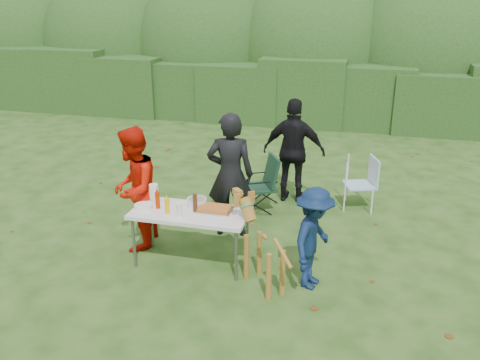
% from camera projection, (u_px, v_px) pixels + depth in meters
% --- Properties ---
extents(ground, '(80.00, 80.00, 0.00)m').
position_uv_depth(ground, '(216.00, 271.00, 6.53)').
color(ground, '#1E4211').
extents(hedge_row, '(22.00, 1.40, 1.70)m').
position_uv_depth(hedge_row, '(304.00, 92.00, 13.48)').
color(hedge_row, '#23471C').
rests_on(hedge_row, ground).
extents(shrub_backdrop, '(20.00, 2.60, 3.20)m').
position_uv_depth(shrub_backdrop, '(312.00, 56.00, 14.67)').
color(shrub_backdrop, '#3D6628').
rests_on(shrub_backdrop, ground).
extents(folding_table, '(1.50, 0.70, 0.74)m').
position_uv_depth(folding_table, '(190.00, 215.00, 6.49)').
color(folding_table, silver).
rests_on(folding_table, ground).
extents(person_cook, '(0.74, 0.56, 1.83)m').
position_uv_depth(person_cook, '(230.00, 175.00, 7.22)').
color(person_cook, black).
rests_on(person_cook, ground).
extents(person_red_jacket, '(0.76, 0.92, 1.71)m').
position_uv_depth(person_red_jacket, '(134.00, 189.00, 6.88)').
color(person_red_jacket, red).
rests_on(person_red_jacket, ground).
extents(person_black_puffy, '(1.04, 0.45, 1.76)m').
position_uv_depth(person_black_puffy, '(294.00, 151.00, 8.42)').
color(person_black_puffy, black).
rests_on(person_black_puffy, ground).
extents(child, '(0.65, 0.91, 1.27)m').
position_uv_depth(child, '(314.00, 239.00, 5.99)').
color(child, '#0C1F43').
rests_on(child, ground).
extents(dog, '(1.04, 1.08, 1.02)m').
position_uv_depth(dog, '(264.00, 249.00, 6.02)').
color(dog, olive).
rests_on(dog, ground).
extents(camping_chair, '(0.78, 0.78, 0.92)m').
position_uv_depth(camping_chair, '(259.00, 184.00, 8.13)').
color(camping_chair, '#143321').
rests_on(camping_chair, ground).
extents(lawn_chair, '(0.65, 0.65, 0.87)m').
position_uv_depth(lawn_chair, '(360.00, 183.00, 8.28)').
color(lawn_chair, '#4891BA').
rests_on(lawn_chair, ground).
extents(food_tray, '(0.45, 0.30, 0.02)m').
position_uv_depth(food_tray, '(215.00, 210.00, 6.48)').
color(food_tray, '#B7B7BA').
rests_on(food_tray, folding_table).
extents(focaccia_bread, '(0.40, 0.26, 0.04)m').
position_uv_depth(focaccia_bread, '(215.00, 208.00, 6.47)').
color(focaccia_bread, '#B46426').
rests_on(focaccia_bread, food_tray).
extents(mustard_bottle, '(0.06, 0.06, 0.20)m').
position_uv_depth(mustard_bottle, '(167.00, 206.00, 6.38)').
color(mustard_bottle, '#EBBD00').
rests_on(mustard_bottle, folding_table).
extents(ketchup_bottle, '(0.06, 0.06, 0.22)m').
position_uv_depth(ketchup_bottle, '(158.00, 200.00, 6.53)').
color(ketchup_bottle, '#B42801').
rests_on(ketchup_bottle, folding_table).
extents(beer_bottle, '(0.06, 0.06, 0.24)m').
position_uv_depth(beer_bottle, '(195.00, 203.00, 6.42)').
color(beer_bottle, '#47230F').
rests_on(beer_bottle, folding_table).
extents(paper_towel_roll, '(0.12, 0.12, 0.26)m').
position_uv_depth(paper_towel_roll, '(154.00, 194.00, 6.69)').
color(paper_towel_roll, white).
rests_on(paper_towel_roll, folding_table).
extents(cup_stack, '(0.08, 0.08, 0.18)m').
position_uv_depth(cup_stack, '(179.00, 210.00, 6.28)').
color(cup_stack, white).
rests_on(cup_stack, folding_table).
extents(pasta_bowl, '(0.26, 0.26, 0.10)m').
position_uv_depth(pasta_bowl, '(197.00, 202.00, 6.63)').
color(pasta_bowl, silver).
rests_on(pasta_bowl, folding_table).
extents(plate_stack, '(0.24, 0.24, 0.05)m').
position_uv_depth(plate_stack, '(143.00, 206.00, 6.56)').
color(plate_stack, white).
rests_on(plate_stack, folding_table).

